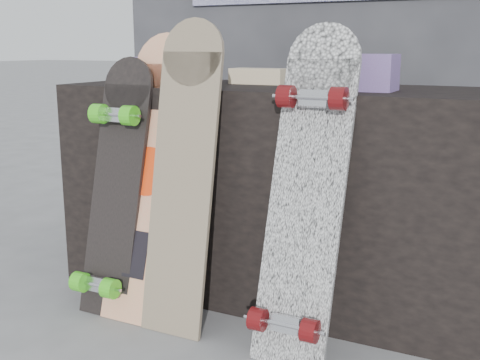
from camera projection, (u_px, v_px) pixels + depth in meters
The scene contains 10 objects.
ground at pixel (214, 342), 1.97m from camera, with size 60.00×60.00×0.00m, color slate.
vendor_table at pixel (276, 191), 2.31m from camera, with size 1.60×0.60×0.80m, color black.
booth at pixel (348, 13), 2.90m from camera, with size 2.40×0.22×2.20m.
merch_box_purple at pixel (153, 69), 2.59m from camera, with size 0.18×0.12×0.10m, color #693F82.
merch_box_small at pixel (374, 73), 1.98m from camera, with size 0.14×0.14×0.12m, color #693F82.
merch_box_flat at pixel (259, 76), 2.35m from camera, with size 0.22×0.10×0.06m, color #D1B78C.
longboard_geisha at pixel (149, 168), 2.13m from camera, with size 0.23×0.32×1.00m.
longboard_celtic at pixel (184, 167), 1.99m from camera, with size 0.23×0.22×1.04m.
longboard_cascadia at pixel (307, 187), 1.83m from camera, with size 0.24×0.37×1.02m.
skateboard_dark at pixel (115, 183), 2.14m from camera, with size 0.20×0.31×0.91m.
Camera 1 is at (0.89, -1.57, 0.95)m, focal length 45.00 mm.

